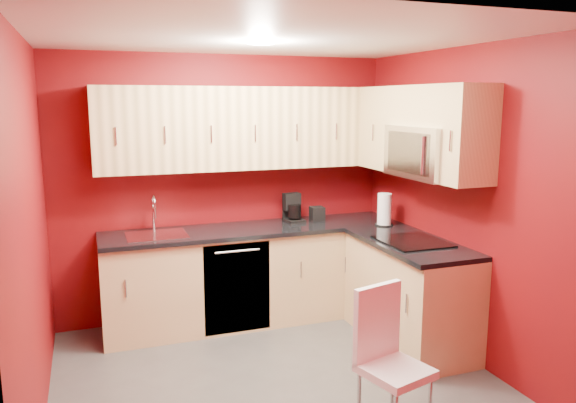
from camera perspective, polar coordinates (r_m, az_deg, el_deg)
floor at (r=4.44m, az=-1.27°, el=-17.65°), size 3.20×3.20×0.00m
ceiling at (r=3.95m, az=-1.42°, el=16.40°), size 3.20×3.20×0.00m
wall_back at (r=5.43m, az=-6.40°, el=1.41°), size 3.20×0.00×3.20m
wall_front at (r=2.68m, az=9.07°, el=-7.83°), size 3.20×0.00×3.20m
wall_left at (r=3.83m, az=-24.72°, el=-3.18°), size 0.00×3.00×3.00m
wall_right at (r=4.76m, az=17.24°, el=-0.23°), size 0.00×3.00×3.00m
base_cabinets_back at (r=5.38m, az=-3.39°, el=-7.54°), size 2.80×0.60×0.87m
base_cabinets_right at (r=4.99m, az=12.21°, el=-9.19°), size 0.60×1.30×0.87m
countertop_back at (r=5.25m, az=-3.39°, el=-2.85°), size 2.80×0.63×0.04m
countertop_right at (r=4.84m, az=12.36°, el=-4.18°), size 0.63×1.27×0.04m
upper_cabinets_back at (r=5.26m, az=-3.94°, el=7.46°), size 2.80×0.35×0.75m
upper_cabinets_right at (r=4.95m, az=12.90°, el=7.79°), size 0.35×1.55×0.75m
microwave at (r=4.75m, az=14.05°, el=4.90°), size 0.42×0.76×0.42m
cooktop at (r=4.81m, az=12.54°, el=-3.99°), size 0.50×0.55×0.01m
sink at (r=5.08m, az=-13.24°, el=-2.92°), size 0.52×0.42×0.35m
dishwasher_front at (r=5.06m, az=-5.18°, el=-8.75°), size 0.60×0.02×0.82m
downlight at (r=4.23m, az=-2.76°, el=15.77°), size 0.20×0.20×0.01m
coffee_maker at (r=5.45m, az=0.63°, el=-0.65°), size 0.19×0.24×0.27m
napkin_holder at (r=5.52m, az=2.97°, el=-1.26°), size 0.13×0.13×0.14m
paper_towel at (r=5.37m, az=9.77°, el=-0.81°), size 0.20×0.20×0.30m
dining_chair at (r=3.70m, az=10.85°, el=-15.80°), size 0.46×0.48×0.93m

